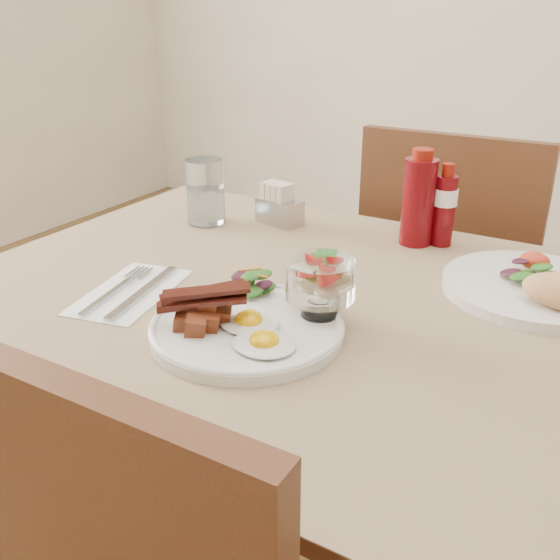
# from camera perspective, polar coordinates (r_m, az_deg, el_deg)

# --- Properties ---
(table) EXTENTS (1.33, 0.88, 0.75)m
(table) POSITION_cam_1_polar(r_m,az_deg,el_deg) (1.03, 5.73, -6.88)
(table) COLOR brown
(table) RESTS_ON ground
(chair_far) EXTENTS (0.42, 0.42, 0.93)m
(chair_far) POSITION_cam_1_polar(r_m,az_deg,el_deg) (1.65, 15.31, -0.58)
(chair_far) COLOR brown
(chair_far) RESTS_ON ground
(main_plate) EXTENTS (0.28, 0.28, 0.02)m
(main_plate) POSITION_cam_1_polar(r_m,az_deg,el_deg) (0.90, -3.04, -4.46)
(main_plate) COLOR white
(main_plate) RESTS_ON table
(fried_eggs) EXTENTS (0.14, 0.12, 0.02)m
(fried_eggs) POSITION_cam_1_polar(r_m,az_deg,el_deg) (0.86, -2.19, -4.72)
(fried_eggs) COLOR white
(fried_eggs) RESTS_ON main_plate
(bacon_potato_pile) EXTENTS (0.12, 0.11, 0.06)m
(bacon_potato_pile) POSITION_cam_1_polar(r_m,az_deg,el_deg) (0.88, -7.10, -2.64)
(bacon_potato_pile) COLOR maroon
(bacon_potato_pile) RESTS_ON main_plate
(side_salad) EXTENTS (0.07, 0.07, 0.04)m
(side_salad) POSITION_cam_1_polar(r_m,az_deg,el_deg) (0.98, -2.45, -0.32)
(side_salad) COLOR #1C4B14
(side_salad) RESTS_ON main_plate
(fruit_cup) EXTENTS (0.10, 0.10, 0.10)m
(fruit_cup) POSITION_cam_1_polar(r_m,az_deg,el_deg) (0.90, 3.72, 0.04)
(fruit_cup) COLOR white
(fruit_cup) RESTS_ON main_plate
(second_plate) EXTENTS (0.29, 0.29, 0.07)m
(second_plate) POSITION_cam_1_polar(r_m,az_deg,el_deg) (1.08, 22.89, -0.63)
(second_plate) COLOR white
(second_plate) RESTS_ON table
(ketchup_bottle) EXTENTS (0.08, 0.08, 0.19)m
(ketchup_bottle) POSITION_cam_1_polar(r_m,az_deg,el_deg) (1.24, 12.55, 7.13)
(ketchup_bottle) COLOR #5B050A
(ketchup_bottle) RESTS_ON table
(hot_sauce_bottle) EXTENTS (0.06, 0.06, 0.16)m
(hot_sauce_bottle) POSITION_cam_1_polar(r_m,az_deg,el_deg) (1.25, 14.81, 6.53)
(hot_sauce_bottle) COLOR #5B050A
(hot_sauce_bottle) RESTS_ON table
(sugar_caddy) EXTENTS (0.11, 0.07, 0.09)m
(sugar_caddy) POSITION_cam_1_polar(r_m,az_deg,el_deg) (1.34, -0.11, 6.71)
(sugar_caddy) COLOR #AEAEB2
(sugar_caddy) RESTS_ON table
(water_glass) EXTENTS (0.08, 0.08, 0.14)m
(water_glass) POSITION_cam_1_polar(r_m,az_deg,el_deg) (1.35, -6.82, 7.68)
(water_glass) COLOR white
(water_glass) RESTS_ON table
(napkin_cutlery) EXTENTS (0.16, 0.24, 0.01)m
(napkin_cutlery) POSITION_cam_1_polar(r_m,az_deg,el_deg) (1.05, -13.47, -1.03)
(napkin_cutlery) COLOR white
(napkin_cutlery) RESTS_ON table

